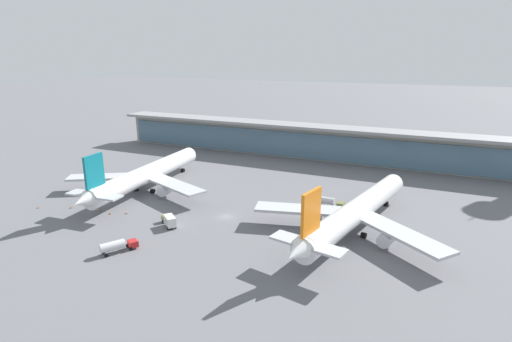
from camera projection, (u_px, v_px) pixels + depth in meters
ground_plane at (226, 217)px, 116.45m from camera, size 1200.00×1200.00×0.00m
airliner_left_stand at (146, 174)px, 137.50m from camera, size 51.91×67.73×18.03m
airliner_centre_stand at (355, 212)px, 104.57m from camera, size 51.02×67.25×18.03m
service_truck_near_nose_olive at (169, 220)px, 109.70m from camera, size 7.15×6.34×3.10m
service_truck_under_wing_red at (117, 246)px, 95.02m from camera, size 6.25×8.57×2.95m
service_truck_mid_apron_olive at (329, 202)px, 123.56m from camera, size 8.68×2.76×2.95m
terminal_building at (308, 141)px, 180.84m from camera, size 190.16×12.80×15.20m
safety_cone_alpha at (71, 207)px, 122.85m from camera, size 0.62×0.62×0.70m
safety_cone_bravo at (38, 207)px, 122.87m from camera, size 0.62×0.62×0.70m
safety_cone_charlie at (126, 213)px, 118.48m from camera, size 0.62×0.62×0.70m
safety_cone_delta at (100, 210)px, 120.59m from camera, size 0.62×0.62×0.70m
safety_cone_echo at (110, 213)px, 118.21m from camera, size 0.62×0.62×0.70m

